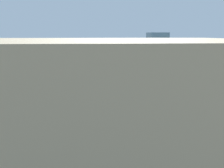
# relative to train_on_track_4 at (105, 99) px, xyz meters

# --- Properties ---
(ground_plane) EXTENTS (400.00, 400.00, 0.00)m
(ground_plane) POSITION_rel_train_on_track_4_xyz_m (0.84, -10.00, -2.00)
(ground_plane) COLOR #60594F
(track_bed_0) EXTENTS (140.00, 2.80, 0.12)m
(track_bed_0) POSITION_rel_train_on_track_4_xyz_m (0.84, -20.00, -1.94)
(track_bed_0) COLOR #3D3833
(track_bed_0) RESTS_ON ground_plane
(track_bed_1) EXTENTS (140.00, 2.80, 0.12)m
(track_bed_1) POSITION_rel_train_on_track_4_xyz_m (0.84, -15.00, -1.94)
(track_bed_1) COLOR #4C443D
(track_bed_1) RESTS_ON ground_plane
(track_bed_2) EXTENTS (140.00, 2.80, 0.12)m
(track_bed_2) POSITION_rel_train_on_track_4_xyz_m (0.84, -10.00, -1.94)
(track_bed_2) COLOR #3D3833
(track_bed_2) RESTS_ON ground_plane
(track_bed_3) EXTENTS (140.00, 2.80, 0.12)m
(track_bed_3) POSITION_rel_train_on_track_4_xyz_m (0.84, -5.00, -1.94)
(track_bed_3) COLOR #3D3833
(track_bed_3) RESTS_ON ground_plane
(track_bed_4) EXTENTS (140.00, 2.80, 0.12)m
(track_bed_4) POSITION_rel_train_on_track_4_xyz_m (0.84, -0.00, -1.94)
(track_bed_4) COLOR #3D3833
(track_bed_4) RESTS_ON ground_plane
(train_on_track_4) EXTENTS (95.60, 3.06, 3.80)m
(train_on_track_4) POSITION_rel_train_on_track_4_xyz_m (0.00, 0.00, 0.00)
(train_on_track_4) COLOR #B7BABF
(train_on_track_4) RESTS_ON ground_plane
(train_on_track_0) EXTENTS (71.40, 3.00, 3.80)m
(train_on_track_0) POSITION_rel_train_on_track_4_xyz_m (-23.97, -20.00, 0.02)
(train_on_track_0) COLOR #B7BABF
(train_on_track_0) RESTS_ON ground_plane
(train_on_track_2) EXTENTS (47.20, 3.00, 5.00)m
(train_on_track_2) POSITION_rel_train_on_track_4_xyz_m (-1.57, -10.00, 0.62)
(train_on_track_2) COLOR #B7BABF
(train_on_track_2) RESTS_ON ground_plane
(train_on_track_3) EXTENTS (119.80, 3.06, 3.80)m
(train_on_track_3) POSITION_rel_train_on_track_4_xyz_m (-3.05, -5.00, 0.00)
(train_on_track_3) COLOR #B7BABF
(train_on_track_3) RESTS_ON ground_plane
(maintenance_shed) EXTENTS (39.29, 21.34, 13.14)m
(maintenance_shed) POSITION_rel_train_on_track_4_xyz_m (7.86, 23.67, 4.56)
(maintenance_shed) COLOR tan
(maintenance_shed) RESTS_ON ground_plane
(control_tower) EXTENTS (6.00, 6.00, 14.20)m
(control_tower) POSITION_rel_train_on_track_4_xyz_m (-19.32, -35.76, 6.26)
(control_tower) COLOR gray
(control_tower) RESTS_ON ground_plane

